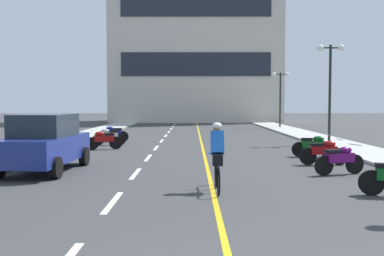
{
  "coord_description": "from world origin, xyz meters",
  "views": [
    {
      "loc": [
        -0.26,
        -3.79,
        2.18
      ],
      "look_at": [
        -0.23,
        14.29,
        1.17
      ],
      "focal_mm": 42.28,
      "sensor_mm": 36.0,
      "label": 1
    }
  ],
  "objects": [
    {
      "name": "lane_dash_8",
      "position": [
        -2.0,
        34.0,
        0.0
      ],
      "size": [
        0.14,
        2.2,
        0.01
      ],
      "primitive_type": "cube",
      "color": "silver",
      "rests_on": "ground"
    },
    {
      "name": "lane_dash_4",
      "position": [
        -2.0,
        18.0,
        0.0
      ],
      "size": [
        0.14,
        2.2,
        0.01
      ],
      "primitive_type": "cube",
      "color": "silver",
      "rests_on": "ground"
    },
    {
      "name": "lane_dash_9",
      "position": [
        -2.0,
        38.0,
        0.0
      ],
      "size": [
        0.14,
        2.2,
        0.01
      ],
      "primitive_type": "cube",
      "color": "silver",
      "rests_on": "ground"
    },
    {
      "name": "motorcycle_4",
      "position": [
        4.62,
        14.26,
        0.47
      ],
      "size": [
        1.69,
        0.6,
        0.92
      ],
      "color": "black",
      "rests_on": "ground"
    },
    {
      "name": "motorcycle_7",
      "position": [
        -4.68,
        21.42,
        0.47
      ],
      "size": [
        1.7,
        0.6,
        0.92
      ],
      "color": "black",
      "rests_on": "ground"
    },
    {
      "name": "centre_line_yellow",
      "position": [
        0.25,
        24.0,
        0.0
      ],
      "size": [
        0.12,
        66.0,
        0.01
      ],
      "primitive_type": "cube",
      "color": "gold",
      "rests_on": "ground"
    },
    {
      "name": "ground_plane",
      "position": [
        0.0,
        21.0,
        0.0
      ],
      "size": [
        140.0,
        140.0,
        0.0
      ],
      "primitive_type": "plane",
      "color": "#38383A"
    },
    {
      "name": "lane_dash_3",
      "position": [
        -2.0,
        14.0,
        0.0
      ],
      "size": [
        0.14,
        2.2,
        0.01
      ],
      "primitive_type": "cube",
      "color": "silver",
      "rests_on": "ground"
    },
    {
      "name": "lane_dash_10",
      "position": [
        -2.0,
        42.0,
        0.0
      ],
      "size": [
        0.14,
        2.2,
        0.01
      ],
      "primitive_type": "cube",
      "color": "silver",
      "rests_on": "ground"
    },
    {
      "name": "motorcycle_6",
      "position": [
        -4.53,
        19.27,
        0.47
      ],
      "size": [
        1.68,
        0.64,
        0.92
      ],
      "color": "black",
      "rests_on": "ground"
    },
    {
      "name": "lane_dash_1",
      "position": [
        -2.0,
        6.0,
        0.0
      ],
      "size": [
        0.14,
        2.2,
        0.01
      ],
      "primitive_type": "cube",
      "color": "silver",
      "rests_on": "ground"
    },
    {
      "name": "street_lamp_mid",
      "position": [
        7.03,
        20.15,
        3.87
      ],
      "size": [
        1.46,
        0.36,
        5.13
      ],
      "color": "black",
      "rests_on": "curb_right"
    },
    {
      "name": "cyclist_rider",
      "position": [
        0.36,
        7.31,
        0.89
      ],
      "size": [
        0.42,
        1.77,
        1.71
      ],
      "color": "black",
      "rests_on": "ground"
    },
    {
      "name": "lane_dash_2",
      "position": [
        -2.0,
        10.0,
        0.0
      ],
      "size": [
        0.14,
        2.2,
        0.01
      ],
      "primitive_type": "cube",
      "color": "silver",
      "rests_on": "ground"
    },
    {
      "name": "lane_dash_7",
      "position": [
        -2.0,
        30.0,
        0.0
      ],
      "size": [
        0.14,
        2.2,
        0.01
      ],
      "primitive_type": "cube",
      "color": "silver",
      "rests_on": "ground"
    },
    {
      "name": "street_lamp_far",
      "position": [
        7.29,
        34.88,
        3.58
      ],
      "size": [
        1.46,
        0.36,
        4.67
      ],
      "color": "black",
      "rests_on": "curb_right"
    },
    {
      "name": "motorcycle_2",
      "position": [
        4.22,
        9.81,
        0.47
      ],
      "size": [
        1.65,
        0.77,
        0.92
      ],
      "color": "black",
      "rests_on": "ground"
    },
    {
      "name": "motorcycle_5",
      "position": [
        -4.37,
        17.14,
        0.47
      ],
      "size": [
        1.64,
        0.8,
        0.92
      ],
      "color": "black",
      "rests_on": "ground"
    },
    {
      "name": "lane_dash_6",
      "position": [
        -2.0,
        26.0,
        0.0
      ],
      "size": [
        0.14,
        2.2,
        0.01
      ],
      "primitive_type": "cube",
      "color": "silver",
      "rests_on": "ground"
    },
    {
      "name": "curb_left",
      "position": [
        -7.2,
        24.0,
        0.06
      ],
      "size": [
        2.4,
        72.0,
        0.12
      ],
      "primitive_type": "cube",
      "color": "#A8A8A3",
      "rests_on": "ground"
    },
    {
      "name": "office_building",
      "position": [
        0.15,
        48.79,
        10.54
      ],
      "size": [
        19.14,
        7.69,
        21.09
      ],
      "color": "beige",
      "rests_on": "ground"
    },
    {
      "name": "curb_right",
      "position": [
        7.2,
        24.0,
        0.06
      ],
      "size": [
        2.4,
        72.0,
        0.12
      ],
      "primitive_type": "cube",
      "color": "#A8A8A3",
      "rests_on": "ground"
    },
    {
      "name": "lane_dash_11",
      "position": [
        -2.0,
        46.0,
        0.0
      ],
      "size": [
        0.14,
        2.2,
        0.01
      ],
      "primitive_type": "cube",
      "color": "silver",
      "rests_on": "ground"
    },
    {
      "name": "motorcycle_3",
      "position": [
        4.36,
        11.95,
        0.47
      ],
      "size": [
        1.7,
        0.6,
        0.92
      ],
      "color": "black",
      "rests_on": "ground"
    },
    {
      "name": "lane_dash_5",
      "position": [
        -2.0,
        22.0,
        0.0
      ],
      "size": [
        0.14,
        2.2,
        0.01
      ],
      "primitive_type": "cube",
      "color": "silver",
      "rests_on": "ground"
    },
    {
      "name": "parked_car_near",
      "position": [
        -4.93,
        10.48,
        0.92
      ],
      "size": [
        2.1,
        4.28,
        1.82
      ],
      "color": "black",
      "rests_on": "ground"
    }
  ]
}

